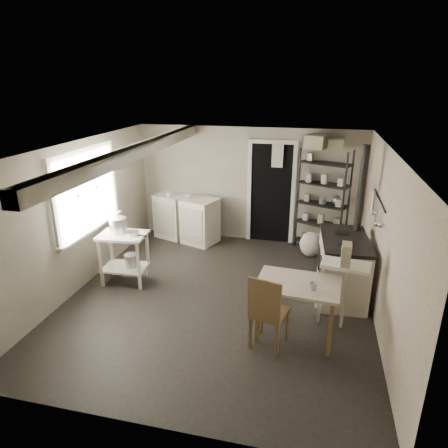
% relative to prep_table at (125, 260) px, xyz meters
% --- Properties ---
extents(floor, '(5.00, 5.00, 0.00)m').
position_rel_prep_table_xyz_m(floor, '(1.62, -0.15, -0.40)').
color(floor, black).
rests_on(floor, ground).
extents(ceiling, '(5.00, 5.00, 0.00)m').
position_rel_prep_table_xyz_m(ceiling, '(1.62, -0.15, 1.90)').
color(ceiling, silver).
rests_on(ceiling, wall_back).
extents(wall_back, '(4.50, 0.02, 2.30)m').
position_rel_prep_table_xyz_m(wall_back, '(1.62, 2.35, 0.75)').
color(wall_back, '#A79F8F').
rests_on(wall_back, ground).
extents(wall_front, '(4.50, 0.02, 2.30)m').
position_rel_prep_table_xyz_m(wall_front, '(1.62, -2.65, 0.75)').
color(wall_front, '#A79F8F').
rests_on(wall_front, ground).
extents(wall_left, '(0.02, 5.00, 2.30)m').
position_rel_prep_table_xyz_m(wall_left, '(-0.63, -0.15, 0.75)').
color(wall_left, '#A79F8F').
rests_on(wall_left, ground).
extents(wall_right, '(0.02, 5.00, 2.30)m').
position_rel_prep_table_xyz_m(wall_right, '(3.87, -0.15, 0.75)').
color(wall_right, '#A79F8F').
rests_on(wall_right, ground).
extents(window, '(0.12, 1.76, 1.28)m').
position_rel_prep_table_xyz_m(window, '(-0.60, 0.05, 1.10)').
color(window, white).
rests_on(window, wall_left).
extents(doorway, '(0.96, 0.10, 2.08)m').
position_rel_prep_table_xyz_m(doorway, '(2.07, 2.32, 0.60)').
color(doorway, white).
rests_on(doorway, ground).
extents(ceiling_beam, '(0.18, 5.00, 0.18)m').
position_rel_prep_table_xyz_m(ceiling_beam, '(0.42, -0.15, 1.80)').
color(ceiling_beam, white).
rests_on(ceiling_beam, ceiling).
extents(wallpaper_panel, '(0.01, 5.00, 2.30)m').
position_rel_prep_table_xyz_m(wallpaper_panel, '(3.86, -0.15, 0.75)').
color(wallpaper_panel, beige).
rests_on(wallpaper_panel, wall_right).
extents(utensil_rail, '(0.06, 1.20, 0.44)m').
position_rel_prep_table_xyz_m(utensil_rail, '(3.81, 0.45, 1.15)').
color(utensil_rail, silver).
rests_on(utensil_rail, wall_right).
extents(prep_table, '(0.78, 0.58, 0.85)m').
position_rel_prep_table_xyz_m(prep_table, '(0.00, 0.00, 0.00)').
color(prep_table, white).
rests_on(prep_table, ground).
extents(stockpot, '(0.31, 0.31, 0.30)m').
position_rel_prep_table_xyz_m(stockpot, '(-0.10, 0.08, 0.54)').
color(stockpot, silver).
rests_on(stockpot, prep_table).
extents(saucepan, '(0.21, 0.21, 0.11)m').
position_rel_prep_table_xyz_m(saucepan, '(0.18, 0.00, 0.45)').
color(saucepan, silver).
rests_on(saucepan, prep_table).
extents(bucket, '(0.24, 0.24, 0.23)m').
position_rel_prep_table_xyz_m(bucket, '(0.10, 0.02, -0.02)').
color(bucket, silver).
rests_on(bucket, prep_table).
extents(base_cabinets, '(1.51, 1.01, 0.92)m').
position_rel_prep_table_xyz_m(base_cabinets, '(0.38, 2.03, 0.06)').
color(base_cabinets, silver).
rests_on(base_cabinets, ground).
extents(mixing_bowl, '(0.28, 0.28, 0.06)m').
position_rel_prep_table_xyz_m(mixing_bowl, '(0.44, 1.96, 0.55)').
color(mixing_bowl, silver).
rests_on(mixing_bowl, base_cabinets).
extents(counter_cup, '(0.14, 0.14, 0.10)m').
position_rel_prep_table_xyz_m(counter_cup, '(0.07, 1.90, 0.57)').
color(counter_cup, silver).
rests_on(counter_cup, base_cabinets).
extents(shelf_rack, '(1.00, 0.69, 1.97)m').
position_rel_prep_table_xyz_m(shelf_rack, '(3.08, 2.16, 0.55)').
color(shelf_rack, black).
rests_on(shelf_rack, ground).
extents(shelf_jar, '(0.10, 0.10, 0.21)m').
position_rel_prep_table_xyz_m(shelf_jar, '(2.79, 2.20, 0.98)').
color(shelf_jar, silver).
rests_on(shelf_jar, shelf_rack).
extents(storage_box_a, '(0.43, 0.40, 0.24)m').
position_rel_prep_table_xyz_m(storage_box_a, '(2.87, 2.11, 1.61)').
color(storage_box_a, beige).
rests_on(storage_box_a, shelf_rack).
extents(storage_box_b, '(0.29, 0.27, 0.18)m').
position_rel_prep_table_xyz_m(storage_box_b, '(3.22, 2.18, 1.59)').
color(storage_box_b, beige).
rests_on(storage_box_b, shelf_rack).
extents(stove, '(0.75, 1.25, 0.95)m').
position_rel_prep_table_xyz_m(stove, '(3.42, 0.35, 0.04)').
color(stove, silver).
rests_on(stove, ground).
extents(stovepipe, '(0.14, 0.14, 1.35)m').
position_rel_prep_table_xyz_m(stovepipe, '(3.60, 0.75, 1.19)').
color(stovepipe, black).
rests_on(stovepipe, stove).
extents(side_ledge, '(0.66, 0.42, 0.95)m').
position_rel_prep_table_xyz_m(side_ledge, '(3.39, -0.51, 0.03)').
color(side_ledge, white).
rests_on(side_ledge, ground).
extents(oats_box, '(0.13, 0.20, 0.30)m').
position_rel_prep_table_xyz_m(oats_box, '(3.37, -0.57, 0.61)').
color(oats_box, beige).
rests_on(oats_box, side_ledge).
extents(work_table, '(1.07, 0.79, 0.78)m').
position_rel_prep_table_xyz_m(work_table, '(2.81, -0.85, -0.02)').
color(work_table, beige).
rests_on(work_table, ground).
extents(table_cup, '(0.12, 0.12, 0.09)m').
position_rel_prep_table_xyz_m(table_cup, '(2.99, -0.99, 0.41)').
color(table_cup, silver).
rests_on(table_cup, work_table).
extents(chair, '(0.50, 0.52, 1.00)m').
position_rel_prep_table_xyz_m(chair, '(2.50, -1.11, 0.08)').
color(chair, brown).
rests_on(chair, ground).
extents(flour_sack, '(0.42, 0.36, 0.49)m').
position_rel_prep_table_xyz_m(flour_sack, '(2.93, 1.73, -0.16)').
color(flour_sack, silver).
rests_on(flour_sack, ground).
extents(floor_crock, '(0.14, 0.14, 0.16)m').
position_rel_prep_table_xyz_m(floor_crock, '(3.12, -0.06, -0.33)').
color(floor_crock, silver).
rests_on(floor_crock, ground).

